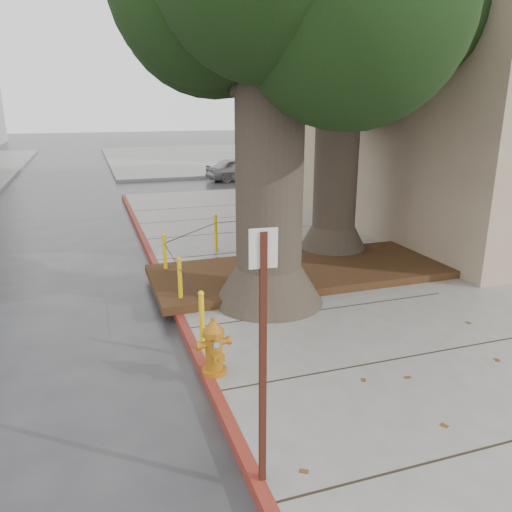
{
  "coord_description": "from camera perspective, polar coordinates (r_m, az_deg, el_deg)",
  "views": [
    {
      "loc": [
        -3.31,
        -5.51,
        3.69
      ],
      "look_at": [
        -0.59,
        2.58,
        1.1
      ],
      "focal_mm": 35.0,
      "sensor_mm": 36.0,
      "label": 1
    }
  ],
  "objects": [
    {
      "name": "planter_bed",
      "position": [
        10.87,
        5.22,
        -1.75
      ],
      "size": [
        6.4,
        2.6,
        0.16
      ],
      "primitive_type": "cube",
      "color": "black",
      "rests_on": "sidewalk_main"
    },
    {
      "name": "ground",
      "position": [
        7.41,
        11.02,
        -13.33
      ],
      "size": [
        140.0,
        140.0,
        0.0
      ],
      "primitive_type": "plane",
      "color": "#28282B",
      "rests_on": "ground"
    },
    {
      "name": "fire_hydrant",
      "position": [
        6.9,
        -4.83,
        -10.26
      ],
      "size": [
        0.43,
        0.39,
        0.82
      ],
      "rotation": [
        0.0,
        0.0,
        0.08
      ],
      "color": "#B56812",
      "rests_on": "sidewalk_main"
    },
    {
      "name": "car_silver",
      "position": [
        25.76,
        -1.97,
        9.92
      ],
      "size": [
        3.5,
        1.74,
        1.14
      ],
      "primitive_type": "imported",
      "rotation": [
        0.0,
        0.0,
        1.69
      ],
      "color": "#A2A2A7",
      "rests_on": "ground"
    },
    {
      "name": "car_red",
      "position": [
        25.99,
        10.12,
        9.64
      ],
      "size": [
        3.33,
        1.5,
        1.06
      ],
      "primitive_type": "imported",
      "rotation": [
        0.0,
        0.0,
        1.45
      ],
      "color": "maroon",
      "rests_on": "ground"
    },
    {
      "name": "building_side_white",
      "position": [
        36.96,
        13.56,
        17.7
      ],
      "size": [
        10.0,
        10.0,
        9.0
      ],
      "primitive_type": "cube",
      "color": "silver",
      "rests_on": "ground"
    },
    {
      "name": "building_side_grey",
      "position": [
        45.31,
        16.33,
        19.17
      ],
      "size": [
        12.0,
        14.0,
        12.0
      ],
      "primitive_type": "cube",
      "color": "slate",
      "rests_on": "ground"
    },
    {
      "name": "curb_red",
      "position": [
        8.88,
        -8.58,
        -7.33
      ],
      "size": [
        0.14,
        26.0,
        0.16
      ],
      "primitive_type": "cube",
      "color": "maroon",
      "rests_on": "ground"
    },
    {
      "name": "tree_far",
      "position": [
        12.43,
        10.97,
        22.74
      ],
      "size": [
        4.5,
        3.8,
        7.17
      ],
      "color": "#4C3F33",
      "rests_on": "sidewalk_main"
    },
    {
      "name": "sidewalk_far",
      "position": [
        36.89,
        -3.96,
        11.22
      ],
      "size": [
        16.0,
        20.0,
        0.15
      ],
      "primitive_type": "cube",
      "color": "slate",
      "rests_on": "ground"
    },
    {
      "name": "building_corner",
      "position": [
        19.37,
        26.44,
        19.11
      ],
      "size": [
        12.0,
        13.0,
        10.0
      ],
      "primitive_type": "cube",
      "color": "tan",
      "rests_on": "ground"
    },
    {
      "name": "bollard_ring",
      "position": [
        10.62,
        -4.53,
        0.27
      ],
      "size": [
        3.79,
        5.39,
        0.95
      ],
      "color": "yellow",
      "rests_on": "sidewalk_main"
    },
    {
      "name": "signpost",
      "position": [
        4.58,
        0.78,
        -10.37
      ],
      "size": [
        0.25,
        0.06,
        2.55
      ],
      "rotation": [
        0.0,
        0.0,
        -0.08
      ],
      "color": "#471911",
      "rests_on": "sidewalk_main"
    }
  ]
}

